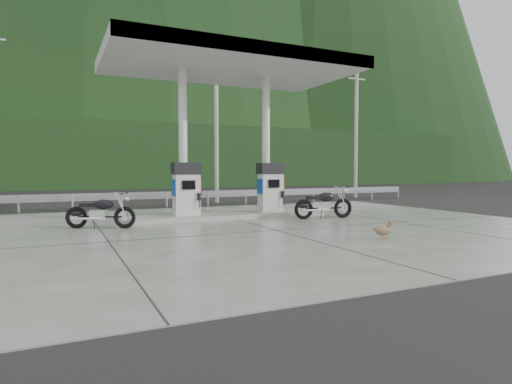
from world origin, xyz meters
name	(u,v)px	position (x,y,z in m)	size (l,w,h in m)	color
ground	(261,227)	(0.00, 0.00, 0.00)	(160.00, 160.00, 0.00)	black
forecourt_apron	(261,226)	(0.00, 0.00, 0.01)	(18.00, 14.00, 0.02)	slate
pump_island	(231,216)	(0.00, 2.50, 0.10)	(7.00, 1.40, 0.15)	gray
gas_pump_left	(187,189)	(-1.60, 2.50, 1.07)	(0.95, 0.55, 1.80)	silver
gas_pump_right	(271,187)	(1.60, 2.50, 1.07)	(0.95, 0.55, 1.80)	silver
canopy_column_left	(183,142)	(-1.60, 2.90, 2.67)	(0.30, 0.30, 5.00)	silver
canopy_column_right	(266,145)	(1.60, 2.90, 2.67)	(0.30, 0.30, 5.00)	silver
canopy_roof	(230,65)	(0.00, 2.50, 5.37)	(8.50, 5.00, 0.40)	silver
guardrail	(187,191)	(0.00, 8.00, 0.71)	(26.00, 0.16, 1.42)	#95979C
road	(170,201)	(0.00, 11.50, 0.00)	(60.00, 7.00, 0.01)	black
utility_pole_b	(216,126)	(2.00, 9.50, 4.00)	(0.22, 0.22, 8.00)	#979691
utility_pole_c	(356,132)	(11.00, 9.50, 4.00)	(0.22, 0.22, 8.00)	#979691
tree_band	(122,156)	(0.00, 30.00, 3.00)	(80.00, 6.00, 6.00)	black
forested_hills	(96,180)	(0.00, 60.00, 0.00)	(100.00, 40.00, 140.00)	black
motorcycle_left	(100,213)	(-4.45, 1.59, 0.47)	(1.91, 0.60, 0.91)	black
motorcycle_right	(324,204)	(2.87, 0.91, 0.51)	(2.07, 0.65, 0.98)	black
duck	(383,231)	(1.72, -3.42, 0.21)	(0.54, 0.15, 0.39)	brown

